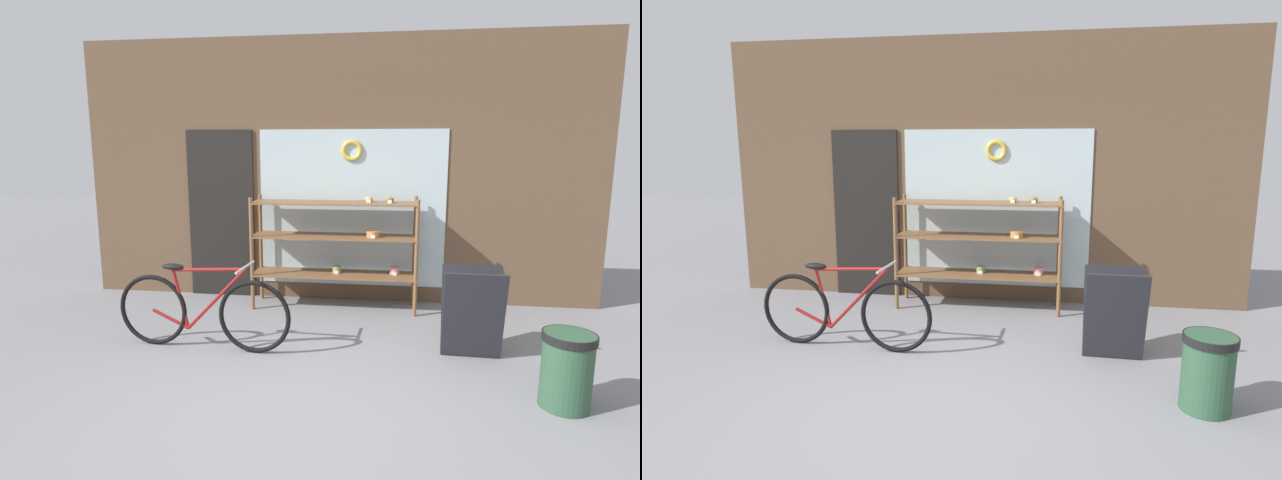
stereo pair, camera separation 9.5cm
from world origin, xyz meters
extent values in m
plane|color=gray|center=(0.00, 0.00, 0.00)|extent=(30.00, 30.00, 0.00)
cube|color=brown|center=(0.00, 2.72, 1.59)|extent=(6.31, 0.08, 3.19)
cube|color=silver|center=(0.20, 2.67, 1.15)|extent=(2.25, 0.02, 1.90)
cube|color=black|center=(-1.45, 2.66, 1.05)|extent=(0.84, 0.03, 2.10)
torus|color=gold|center=(0.20, 2.65, 1.85)|extent=(0.26, 0.06, 0.26)
cylinder|color=brown|center=(-0.91, 2.13, 0.66)|extent=(0.04, 0.04, 1.32)
cylinder|color=brown|center=(0.97, 2.13, 0.66)|extent=(0.04, 0.04, 1.32)
cylinder|color=brown|center=(-0.91, 2.56, 0.66)|extent=(0.04, 0.04, 1.32)
cylinder|color=brown|center=(0.97, 2.56, 0.66)|extent=(0.04, 0.04, 1.32)
cube|color=brown|center=(0.03, 2.34, 0.40)|extent=(1.93, 0.47, 0.02)
cube|color=brown|center=(0.03, 2.34, 0.86)|extent=(1.93, 0.47, 0.02)
cube|color=brown|center=(0.03, 2.34, 1.25)|extent=(1.93, 0.47, 0.02)
ellipsoid|color=tan|center=(0.42, 2.39, 1.30)|extent=(0.10, 0.08, 0.07)
cube|color=white|center=(0.42, 2.33, 1.28)|extent=(0.05, 0.00, 0.04)
ellipsoid|color=brown|center=(0.66, 2.36, 1.30)|extent=(0.10, 0.08, 0.07)
cube|color=white|center=(0.66, 2.30, 1.28)|extent=(0.05, 0.00, 0.04)
cylinder|color=#C67F42|center=(0.48, 2.30, 0.90)|extent=(0.15, 0.15, 0.07)
cube|color=white|center=(0.48, 2.22, 0.89)|extent=(0.05, 0.00, 0.04)
cylinder|color=pink|center=(0.74, 2.41, 0.46)|extent=(0.11, 0.11, 0.09)
cube|color=white|center=(0.74, 2.35, 0.43)|extent=(0.05, 0.00, 0.04)
cylinder|color=#7A995B|center=(0.06, 2.39, 0.45)|extent=(0.11, 0.11, 0.08)
cube|color=white|center=(0.06, 2.32, 0.43)|extent=(0.05, 0.00, 0.04)
torus|color=black|center=(-1.57, 0.95, 0.35)|extent=(0.70, 0.09, 0.69)
torus|color=black|center=(-0.55, 0.88, 0.35)|extent=(0.70, 0.09, 0.69)
cylinder|color=maroon|center=(-0.92, 0.91, 0.49)|extent=(0.61, 0.07, 0.63)
cylinder|color=maroon|center=(-0.98, 0.91, 0.77)|extent=(0.72, 0.08, 0.07)
cylinder|color=maroon|center=(-1.28, 0.93, 0.47)|extent=(0.16, 0.04, 0.57)
cylinder|color=maroon|center=(-1.39, 0.94, 0.27)|extent=(0.37, 0.06, 0.19)
ellipsoid|color=black|center=(-1.34, 0.93, 0.78)|extent=(0.23, 0.10, 0.06)
cylinder|color=#B2B2B7|center=(-0.63, 0.89, 0.81)|extent=(0.05, 0.46, 0.02)
cube|color=#232328|center=(1.42, 0.97, 0.41)|extent=(0.53, 0.22, 0.82)
cube|color=#232328|center=(1.42, 1.15, 0.41)|extent=(0.53, 0.22, 0.82)
cylinder|color=#2D5138|center=(1.96, 0.23, 0.28)|extent=(0.35, 0.35, 0.57)
cylinder|color=black|center=(1.96, 0.23, 0.54)|extent=(0.37, 0.37, 0.06)
camera|label=1|loc=(0.65, -3.38, 1.88)|focal=28.00mm
camera|label=2|loc=(0.74, -3.36, 1.88)|focal=28.00mm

